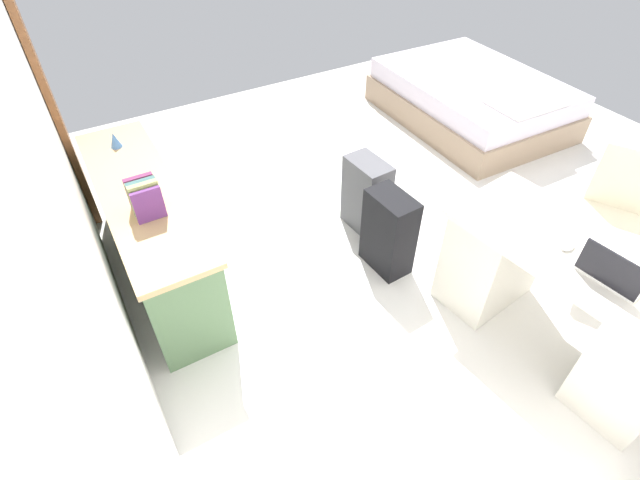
% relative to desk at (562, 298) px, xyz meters
% --- Properties ---
extents(ground_plane, '(5.94, 5.94, 0.00)m').
position_rel_desk_xyz_m(ground_plane, '(1.30, -0.18, -0.39)').
color(ground_plane, silver).
extents(wall_back, '(4.62, 0.10, 2.62)m').
position_rel_desk_xyz_m(wall_back, '(1.30, 2.30, 0.92)').
color(wall_back, white).
rests_on(wall_back, ground_plane).
extents(door_wooden, '(0.88, 0.05, 2.04)m').
position_rel_desk_xyz_m(door_wooden, '(3.06, 2.22, 0.63)').
color(door_wooden, brown).
rests_on(door_wooden, ground_plane).
extents(desk, '(1.51, 0.82, 0.76)m').
position_rel_desk_xyz_m(desk, '(0.00, 0.00, 0.00)').
color(desk, silver).
rests_on(desk, ground_plane).
extents(office_chair, '(0.62, 0.62, 0.94)m').
position_rel_desk_xyz_m(office_chair, '(0.25, -0.78, 0.03)').
color(office_chair, black).
rests_on(office_chair, ground_plane).
extents(credenza, '(1.80, 0.48, 0.73)m').
position_rel_desk_xyz_m(credenza, '(1.83, 1.91, -0.03)').
color(credenza, '#4C6B47').
rests_on(credenza, ground_plane).
extents(bed, '(1.94, 1.45, 0.58)m').
position_rel_desk_xyz_m(bed, '(2.40, -1.61, -0.15)').
color(bed, gray).
rests_on(bed, ground_plane).
extents(suitcase_black, '(0.37, 0.24, 0.62)m').
position_rel_desk_xyz_m(suitcase_black, '(1.05, 0.47, -0.08)').
color(suitcase_black, black).
rests_on(suitcase_black, ground_plane).
extents(suitcase_spare_grey, '(0.37, 0.24, 0.60)m').
position_rel_desk_xyz_m(suitcase_spare_grey, '(1.50, 0.36, -0.09)').
color(suitcase_spare_grey, '#4C4C51').
rests_on(suitcase_spare_grey, ground_plane).
extents(laptop, '(0.33, 0.25, 0.21)m').
position_rel_desk_xyz_m(laptop, '(-0.18, 0.06, 0.41)').
color(laptop, silver).
rests_on(laptop, desk).
extents(computer_mouse, '(0.07, 0.11, 0.03)m').
position_rel_desk_xyz_m(computer_mouse, '(0.08, 0.05, 0.38)').
color(computer_mouse, white).
rests_on(computer_mouse, desk).
extents(book_row, '(0.19, 0.17, 0.23)m').
position_rel_desk_xyz_m(book_row, '(1.57, 1.92, 0.44)').
color(book_row, '#603073').
rests_on(book_row, credenza).
extents(figurine_small, '(0.08, 0.08, 0.11)m').
position_rel_desk_xyz_m(figurine_small, '(2.42, 1.92, 0.39)').
color(figurine_small, '#4C7FBF').
rests_on(figurine_small, credenza).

